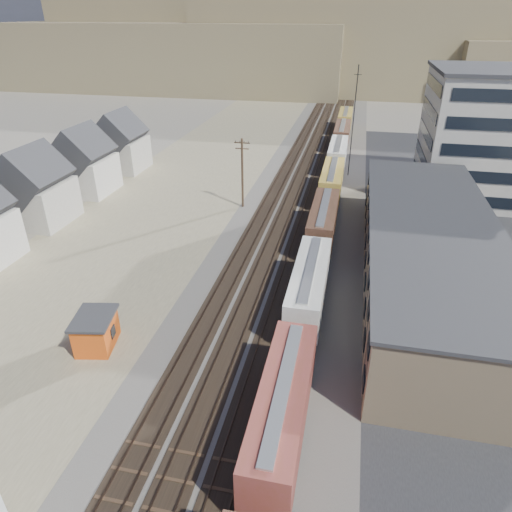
% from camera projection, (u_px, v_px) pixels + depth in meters
% --- Properties ---
extents(ground, '(300.00, 300.00, 0.00)m').
position_uv_depth(ground, '(216.00, 460.00, 29.06)').
color(ground, '#6B6356').
rests_on(ground, ground).
extents(ballast_bed, '(18.00, 200.00, 0.06)m').
position_uv_depth(ballast_bed, '(307.00, 192.00, 72.11)').
color(ballast_bed, '#4C4742').
rests_on(ballast_bed, ground).
extents(dirt_yard, '(24.00, 180.00, 0.03)m').
position_uv_depth(dirt_yard, '(164.00, 205.00, 67.25)').
color(dirt_yard, '#756A50').
rests_on(dirt_yard, ground).
extents(asphalt_lot, '(26.00, 120.00, 0.04)m').
position_uv_depth(asphalt_lot, '(474.00, 248.00, 55.07)').
color(asphalt_lot, '#232326').
rests_on(asphalt_lot, ground).
extents(rail_tracks, '(11.40, 200.00, 0.24)m').
position_uv_depth(rail_tracks, '(304.00, 192.00, 72.17)').
color(rail_tracks, black).
rests_on(rail_tracks, ground).
extents(freight_train, '(3.00, 119.74, 4.46)m').
position_uv_depth(freight_train, '(328.00, 198.00, 62.05)').
color(freight_train, black).
rests_on(freight_train, ground).
extents(warehouse, '(12.40, 40.40, 7.25)m').
position_uv_depth(warehouse, '(428.00, 254.00, 46.06)').
color(warehouse, tan).
rests_on(warehouse, ground).
extents(office_tower, '(22.60, 18.60, 18.45)m').
position_uv_depth(office_tower, '(504.00, 135.00, 66.77)').
color(office_tower, '#9E998E').
rests_on(office_tower, ground).
extents(utility_pole_north, '(2.20, 0.32, 10.00)m').
position_uv_depth(utility_pole_north, '(242.00, 172.00, 64.32)').
color(utility_pole_north, '#382619').
rests_on(utility_pole_north, ground).
extents(radio_mast, '(1.20, 0.16, 18.00)m').
position_uv_depth(radio_mast, '(353.00, 122.00, 75.29)').
color(radio_mast, black).
rests_on(radio_mast, ground).
extents(townhouse_row, '(8.15, 68.16, 10.47)m').
position_uv_depth(townhouse_row, '(4.00, 208.00, 54.92)').
color(townhouse_row, '#B7B2A8').
rests_on(townhouse_row, ground).
extents(hills_north, '(265.00, 80.00, 32.00)m').
position_uv_depth(hills_north, '(347.00, 46.00, 166.96)').
color(hills_north, brown).
rests_on(hills_north, ground).
extents(maintenance_shed, '(3.90, 4.64, 3.01)m').
position_uv_depth(maintenance_shed, '(96.00, 331.00, 38.31)').
color(maintenance_shed, '#D85114').
rests_on(maintenance_shed, ground).
extents(parked_car_blue, '(4.86, 5.01, 1.33)m').
position_uv_depth(parked_car_blue, '(452.00, 214.00, 62.63)').
color(parked_car_blue, navy).
rests_on(parked_car_blue, ground).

